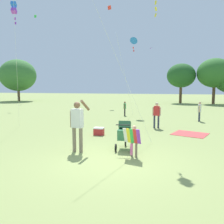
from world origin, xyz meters
TOP-DOWN VIEW (x-y plane):
  - ground_plane at (0.00, 0.00)m, footprint 120.00×120.00m
  - treeline_distant at (-3.01, 24.31)m, footprint 40.18×5.76m
  - child_with_butterfly_kite at (0.60, 0.51)m, footprint 0.58×0.42m
  - person_adult_flyer at (-1.35, 0.64)m, footprint 0.62×0.52m
  - stroller at (0.15, 1.35)m, footprint 0.58×1.10m
  - kite_orange_delta at (-6.42, 4.45)m, footprint 1.97×2.62m
  - kite_green_novelty at (-1.08, 11.54)m, footprint 0.97×3.79m
  - distant_kites_cluster at (-11.59, 21.00)m, footprint 17.18×8.05m
  - person_red_shirt at (1.06, 5.77)m, footprint 0.45×0.20m
  - person_sitting_far at (-1.54, 10.43)m, footprint 0.15×0.35m
  - person_couple_left at (3.61, 8.78)m, footprint 0.24×0.40m
  - picnic_blanket at (2.68, 4.59)m, footprint 1.86×1.76m
  - cooler_box at (-1.44, 3.39)m, footprint 0.45×0.33m

SIDE VIEW (x-z plane):
  - ground_plane at x=0.00m, z-range 0.00..0.00m
  - picnic_blanket at x=2.68m, z-range 0.00..0.02m
  - cooler_box at x=-1.44m, z-range 0.00..0.35m
  - stroller at x=0.15m, z-range 0.09..1.12m
  - child_with_butterfly_kite at x=0.60m, z-range 0.11..1.12m
  - person_sitting_far at x=-1.54m, z-range 0.10..1.19m
  - person_couple_left at x=3.61m, z-range 0.11..1.38m
  - person_red_shirt at x=1.06m, z-range 0.12..1.52m
  - person_adult_flyer at x=-1.35m, z-range 0.14..1.94m
  - treeline_distant at x=-3.01m, z-range 0.58..6.80m
  - kite_green_novelty at x=-1.08m, z-range 2.68..8.71m
  - kite_orange_delta at x=-6.42m, z-range 2.97..9.66m
  - distant_kites_cluster at x=-11.59m, z-range 8.74..16.79m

